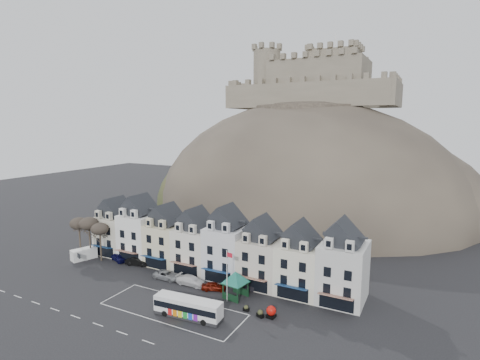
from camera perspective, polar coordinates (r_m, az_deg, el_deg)
name	(u,v)px	position (r m, az deg, el deg)	size (l,w,h in m)	color
ground	(157,310)	(60.27, -12.58, -18.73)	(300.00, 300.00, 0.00)	black
coach_bay_markings	(173,309)	(59.98, -10.23, -18.79)	(22.00, 7.50, 0.01)	silver
townhouse_terrace	(213,245)	(70.01, -4.09, -9.83)	(54.40, 9.35, 11.80)	beige
castle_hill	(307,212)	(117.75, 10.10, -4.84)	(100.00, 76.00, 68.00)	#362F29
castle	(315,81)	(122.01, 11.31, 14.57)	(50.20, 22.20, 22.00)	#6C6352
tree_left_far	(79,224)	(84.46, -23.35, -6.14)	(3.61, 3.61, 8.24)	#3B2F25
tree_left_mid	(89,224)	(82.12, -22.03, -6.23)	(3.78, 3.78, 8.64)	#3B2F25
tree_left_near	(100,229)	(80.09, -20.60, -7.03)	(3.43, 3.43, 7.84)	#3B2F25
bus	(188,307)	(56.81, -7.93, -18.59)	(10.35, 3.21, 2.87)	#262628
bus_shelter	(236,277)	(61.01, -0.68, -14.61)	(6.83, 6.83, 4.38)	black
red_buoy	(271,312)	(56.77, 4.77, -19.35)	(1.41, 1.41, 1.75)	black
flagpole	(227,273)	(59.32, -1.94, -13.93)	(1.18, 0.33, 8.29)	silver
white_van	(84,254)	(83.87, -22.69, -10.34)	(3.60, 5.24, 2.20)	white
planter_west	(246,308)	(58.43, 0.94, -18.95)	(0.92, 0.64, 0.92)	black
planter_east	(260,314)	(56.93, 3.09, -19.66)	(1.23, 0.92, 1.11)	black
car_navy	(119,257)	(80.48, -17.97, -11.14)	(1.82, 4.51, 1.54)	#0C0D40
car_black	(138,261)	(77.21, -15.35, -11.88)	(1.65, 4.72, 1.55)	black
car_silver	(167,275)	(69.85, -11.05, -14.04)	(2.39, 5.09, 1.44)	gray
car_white	(191,280)	(66.90, -7.46, -14.94)	(2.21, 5.43, 1.57)	white
car_maroon	(214,286)	(64.64, -4.03, -15.86)	(1.63, 4.06, 1.38)	#5A0E05
car_charcoal	(246,287)	(64.53, 0.97, -15.96)	(1.30, 3.73, 1.23)	black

